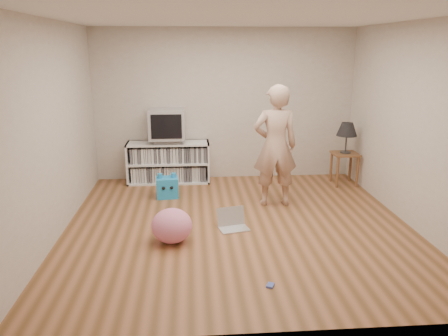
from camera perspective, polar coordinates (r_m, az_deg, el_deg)
name	(u,v)px	position (r m, az deg, el deg)	size (l,w,h in m)	color
ground	(238,225)	(5.81, 1.86, -7.49)	(4.50, 4.50, 0.00)	brown
walls	(239,128)	(5.44, 1.98, 5.22)	(4.52, 4.52, 2.60)	#B9AFA3
ceiling	(240,18)	(5.36, 2.12, 19.03)	(4.50, 4.50, 0.01)	white
media_unit	(169,162)	(7.61, -7.26, 0.78)	(1.40, 0.45, 0.70)	white
dvd_deck	(168,140)	(7.50, -7.36, 3.59)	(0.45, 0.35, 0.07)	gray
crt_tv	(167,124)	(7.45, -7.44, 5.73)	(0.60, 0.53, 0.50)	#9E9EA3
side_table	(345,161)	(7.66, 15.48, 0.94)	(0.42, 0.42, 0.55)	brown
table_lamp	(347,130)	(7.55, 15.77, 4.80)	(0.34, 0.34, 0.52)	#333333
person	(275,146)	(6.36, 6.71, 2.85)	(0.65, 0.43, 1.78)	tan
laptop	(232,223)	(5.71, 1.09, -7.14)	(0.43, 0.37, 0.25)	silver
playing_cards	(270,285)	(4.47, 6.06, -14.99)	(0.07, 0.09, 0.02)	#4A5FC7
plush_blue	(167,187)	(6.86, -7.42, -2.48)	(0.36, 0.31, 0.39)	#1989D0
plush_pink	(172,226)	(5.30, -6.84, -7.50)	(0.49, 0.49, 0.42)	pink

